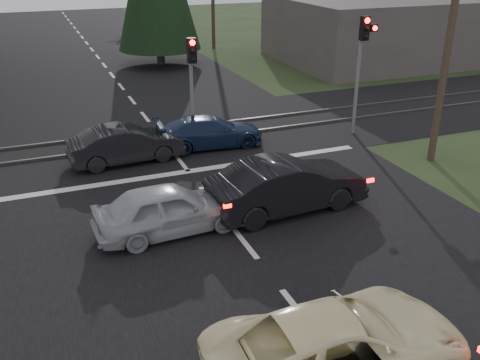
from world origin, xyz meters
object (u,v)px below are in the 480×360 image
traffic_signal_center (192,73)px  silver_car (169,209)px  utility_pole_near (451,26)px  dark_hatchback (287,186)px  blue_sedan (210,132)px  traffic_signal_right (363,53)px  cream_coupe (339,345)px  dark_car_far (126,144)px

traffic_signal_center → silver_car: traffic_signal_center is taller
utility_pole_near → dark_hatchback: utility_pole_near is taller
traffic_signal_center → blue_sedan: traffic_signal_center is taller
traffic_signal_right → blue_sedan: traffic_signal_right is taller
traffic_signal_right → utility_pole_near: bearing=-74.7°
silver_car → blue_sedan: size_ratio=0.98×
traffic_signal_right → cream_coupe: traffic_signal_right is taller
dark_hatchback → dark_car_far: (-3.63, 5.50, -0.12)m
cream_coupe → silver_car: bearing=14.1°
traffic_signal_right → traffic_signal_center: (-6.55, 1.20, -0.51)m
traffic_signal_right → silver_car: size_ratio=1.17×
traffic_signal_center → cream_coupe: bearing=-95.5°
cream_coupe → dark_hatchback: bearing=-17.2°
cream_coupe → blue_sedan: size_ratio=1.18×
blue_sedan → dark_car_far: (-3.27, -0.42, 0.07)m
traffic_signal_center → silver_car: size_ratio=1.02×
traffic_signal_right → dark_car_far: (-9.31, 0.41, -2.65)m
dark_hatchback → dark_car_far: 6.59m
utility_pole_near → dark_car_far: 11.70m
traffic_signal_center → blue_sedan: 2.30m
utility_pole_near → cream_coupe: size_ratio=1.85×
traffic_signal_right → traffic_signal_center: 6.68m
cream_coupe → dark_car_far: bearing=8.6°
cream_coupe → silver_car: (-1.46, 6.25, 0.01)m
utility_pole_near → cream_coupe: utility_pole_near is taller
utility_pole_near → silver_car: 11.06m
cream_coupe → blue_sedan: bearing=-7.0°
silver_car → traffic_signal_center: bearing=-26.2°
dark_hatchback → blue_sedan: bearing=-0.8°
utility_pole_near → blue_sedan: size_ratio=2.19×
traffic_signal_right → silver_car: 10.85m
traffic_signal_center → dark_car_far: bearing=-164.0°
blue_sedan → silver_car: bearing=156.0°
dark_hatchback → dark_car_far: size_ratio=1.17×
utility_pole_near → silver_car: bearing=-170.9°
dark_hatchback → silver_car: (-3.53, -0.01, -0.09)m
cream_coupe → dark_hatchback: 6.60m
silver_car → traffic_signal_right: bearing=-64.3°
traffic_signal_center → cream_coupe: size_ratio=0.84×
utility_pole_near → silver_car: size_ratio=2.24×
traffic_signal_right → blue_sedan: bearing=172.1°
blue_sedan → dark_car_far: size_ratio=1.02×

